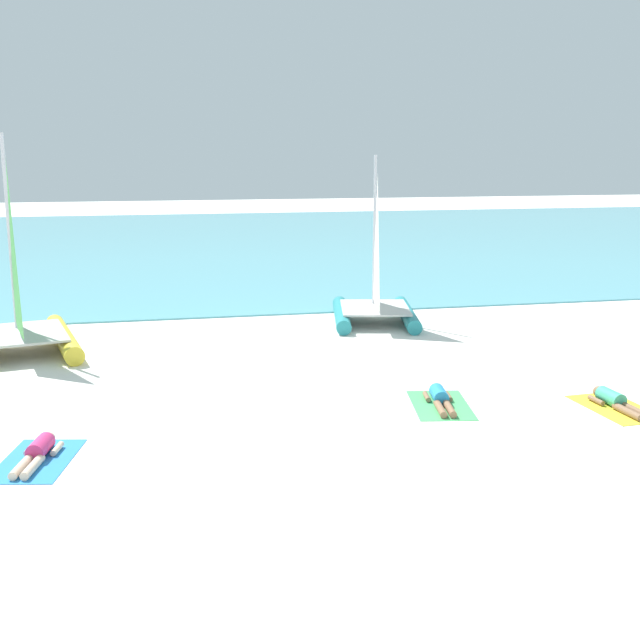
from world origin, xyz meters
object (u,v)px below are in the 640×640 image
at_px(sunbather_middle, 440,398).
at_px(sunbather_right, 615,401).
at_px(towel_middle, 441,405).
at_px(sailboat_teal, 375,298).
at_px(towel_left, 37,460).
at_px(sunbather_left, 38,452).
at_px(sailboat_yellow, 18,321).
at_px(towel_right, 617,408).

distance_m(sunbather_middle, sunbather_right, 3.41).
bearing_deg(sunbather_right, towel_middle, 162.24).
bearing_deg(sailboat_teal, towel_left, -120.76).
distance_m(sailboat_teal, towel_left, 12.35).
bearing_deg(sunbather_right, sunbather_middle, 161.12).
distance_m(sunbather_left, towel_middle, 7.53).
distance_m(sailboat_yellow, towel_right, 14.01).
bearing_deg(sailboat_yellow, sailboat_teal, -2.75).
relative_size(sailboat_yellow, sunbather_middle, 3.43).
xyz_separation_m(towel_left, towel_middle, (7.44, 1.35, 0.00)).
bearing_deg(towel_middle, towel_left, -169.71).
xyz_separation_m(sailboat_teal, towel_middle, (-0.86, -7.77, -0.71)).
bearing_deg(towel_right, sunbather_left, -177.91).
distance_m(towel_right, sunbather_right, 0.14).
distance_m(sailboat_yellow, towel_left, 7.68).
distance_m(sailboat_teal, sunbather_right, 8.96).
relative_size(sailboat_teal, sunbather_left, 3.08).
bearing_deg(towel_right, sunbather_middle, 163.79).
relative_size(sunbather_middle, towel_right, 0.82).
height_order(towel_left, sunbather_middle, sunbather_middle).
bearing_deg(sunbather_right, towel_right, -90.00).
bearing_deg(sailboat_yellow, sunbather_right, -42.28).
bearing_deg(sunbather_middle, towel_right, -5.96).
height_order(sailboat_teal, sunbather_middle, sailboat_teal).
bearing_deg(sailboat_teal, sunbather_right, -62.61).
xyz_separation_m(towel_right, sunbather_right, (-0.00, 0.07, 0.13)).
relative_size(sailboat_yellow, towel_left, 2.82).
bearing_deg(towel_right, towel_left, -177.56).
bearing_deg(sunbather_right, towel_left, 179.07).
height_order(sailboat_yellow, sunbather_left, sailboat_yellow).
distance_m(sailboat_yellow, towel_middle, 10.75).
xyz_separation_m(towel_middle, sunbather_middle, (0.01, 0.07, 0.13)).
height_order(sailboat_teal, sunbather_right, sailboat_teal).
xyz_separation_m(sailboat_teal, sailboat_yellow, (-9.63, -1.60, 0.08)).
bearing_deg(sunbather_left, sailboat_yellow, 111.82).
relative_size(towel_left, sunbather_middle, 1.21).
bearing_deg(sailboat_teal, sunbather_left, -120.92).
height_order(sunbather_left, towel_middle, sunbather_left).
bearing_deg(sunbather_middle, towel_left, -158.98).
xyz_separation_m(sunbather_left, towel_right, (10.73, 0.39, -0.13)).
relative_size(towel_right, sunbather_right, 1.21).
bearing_deg(sailboat_teal, sunbather_middle, -84.75).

